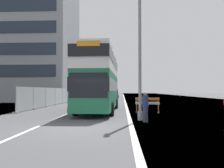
{
  "coord_description": "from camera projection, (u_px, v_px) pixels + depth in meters",
  "views": [
    {
      "loc": [
        2.31,
        -10.65,
        1.73
      ],
      "look_at": [
        1.58,
        5.7,
        2.2
      ],
      "focal_mm": 36.95,
      "sensor_mm": 36.0,
      "label": 1
    }
  ],
  "objects": [
    {
      "name": "ground",
      "position": [
        86.0,
        129.0,
        10.76
      ],
      "size": [
        140.0,
        280.0,
        0.1
      ],
      "color": "#424244"
    },
    {
      "name": "double_decker_bus",
      "position": [
        100.0,
        80.0,
        19.27
      ],
      "size": [
        2.97,
        11.38,
        4.86
      ],
      "color": "#1E6B47",
      "rests_on": "ground"
    },
    {
      "name": "lamppost_foreground",
      "position": [
        140.0,
        49.0,
        13.52
      ],
      "size": [
        0.29,
        0.7,
        8.82
      ],
      "color": "gray",
      "rests_on": "ground"
    },
    {
      "name": "roadworks_barrier",
      "position": [
        147.0,
        103.0,
        17.64
      ],
      "size": [
        1.85,
        0.77,
        1.2
      ],
      "color": "orange",
      "rests_on": "ground"
    },
    {
      "name": "construction_site_fence",
      "position": [
        62.0,
        96.0,
        31.0
      ],
      "size": [
        0.44,
        27.4,
        2.09
      ],
      "color": "#A8AAAD",
      "rests_on": "ground"
    },
    {
      "name": "car_oncoming_near",
      "position": [
        90.0,
        95.0,
        38.52
      ],
      "size": [
        2.03,
        4.29,
        2.24
      ],
      "color": "navy",
      "rests_on": "ground"
    },
    {
      "name": "car_receding_mid",
      "position": [
        110.0,
        94.0,
        48.33
      ],
      "size": [
        2.07,
        4.26,
        2.18
      ],
      "color": "navy",
      "rests_on": "ground"
    },
    {
      "name": "car_receding_far",
      "position": [
        115.0,
        94.0,
        55.21
      ],
      "size": [
        1.99,
        4.48,
        2.11
      ],
      "color": "navy",
      "rests_on": "ground"
    },
    {
      "name": "bare_tree_far_verge_near",
      "position": [
        36.0,
        87.0,
        42.5
      ],
      "size": [
        2.33,
        2.13,
        4.59
      ],
      "color": "#4C3D2D",
      "rests_on": "ground"
    },
    {
      "name": "bare_tree_far_verge_mid",
      "position": [
        61.0,
        90.0,
        62.77
      ],
      "size": [
        2.32,
        2.3,
        3.99
      ],
      "color": "#4C3D2D",
      "rests_on": "ground"
    },
    {
      "name": "pedestrian_at_kerb",
      "position": [
        145.0,
        107.0,
        12.61
      ],
      "size": [
        0.34,
        0.34,
        1.69
      ],
      "color": "#2D3342",
      "rests_on": "ground"
    }
  ]
}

